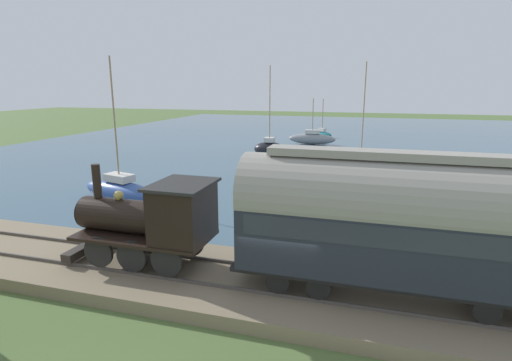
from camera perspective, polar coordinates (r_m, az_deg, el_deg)
ground_plane at (r=14.19m, az=3.83°, el=-16.50°), size 200.00×200.00×0.00m
harbor_water at (r=55.54m, az=13.71°, el=5.70°), size 80.00×80.00×0.01m
rail_embankment at (r=14.24m, az=4.03°, el=-15.27°), size 5.00×56.00×0.60m
steam_locomotive at (r=15.07m, az=-14.29°, el=-5.08°), size 2.44×5.60×3.63m
passenger_coach at (r=12.89m, az=20.18°, el=-5.38°), size 2.52×10.37×4.60m
sailboat_gray at (r=49.99m, az=8.01°, el=5.97°), size 1.38×5.75×5.59m
sailboat_black at (r=40.90m, az=1.94°, el=4.62°), size 1.81×3.23×9.00m
sailboat_blue at (r=26.26m, az=-18.83°, el=-1.31°), size 3.22×6.37×8.75m
sailboat_teal at (r=56.88m, az=9.40°, el=6.60°), size 2.64×3.35×5.31m
sailboat_white at (r=36.36m, az=14.70°, el=2.58°), size 3.31×6.50×9.03m
rowboat_mid_harbor at (r=20.19m, az=26.57°, el=-7.83°), size 2.12×2.04×0.48m
rowboat_near_shore at (r=20.08m, az=-10.38°, el=-6.93°), size 2.31×2.46×0.32m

